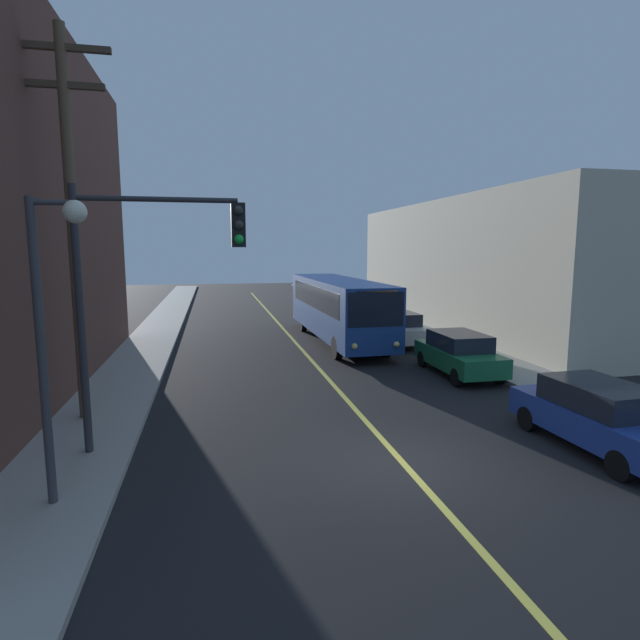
{
  "coord_description": "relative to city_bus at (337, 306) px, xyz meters",
  "views": [
    {
      "loc": [
        -4.06,
        -10.05,
        4.77
      ],
      "look_at": [
        0.0,
        9.03,
        2.0
      ],
      "focal_mm": 28.32,
      "sensor_mm": 36.0,
      "label": 1
    }
  ],
  "objects": [
    {
      "name": "sidewalk_right",
      "position": [
        5.05,
        -5.04,
        -1.74
      ],
      "size": [
        2.5,
        90.0,
        0.15
      ],
      "primitive_type": "cube",
      "color": "gray",
      "rests_on": "ground"
    },
    {
      "name": "sidewalk_left",
      "position": [
        -9.45,
        -5.04,
        -1.74
      ],
      "size": [
        2.5,
        90.0,
        0.15
      ],
      "primitive_type": "cube",
      "color": "gray",
      "rests_on": "ground"
    },
    {
      "name": "traffic_signal_left_corner",
      "position": [
        -7.61,
        -13.19,
        2.49
      ],
      "size": [
        3.75,
        0.48,
        6.0
      ],
      "color": "#2D2D33",
      "rests_on": "sidewalk_left"
    },
    {
      "name": "building_right_warehouse",
      "position": [
        12.29,
        2.89,
        1.94
      ],
      "size": [
        12.0,
        24.56,
        7.53
      ],
      "color": "beige",
      "rests_on": "ground"
    },
    {
      "name": "lane_stripe_center",
      "position": [
        -2.2,
        -0.04,
        -1.81
      ],
      "size": [
        0.16,
        60.0,
        0.01
      ],
      "primitive_type": "cube",
      "color": "#D8CC4C",
      "rests_on": "ground"
    },
    {
      "name": "city_bus",
      "position": [
        0.0,
        0.0,
        0.0
      ],
      "size": [
        2.75,
        12.19,
        3.2
      ],
      "color": "navy",
      "rests_on": "ground"
    },
    {
      "name": "parked_car_blue",
      "position": [
        2.64,
        -15.17,
        -0.98
      ],
      "size": [
        1.96,
        4.46,
        1.62
      ],
      "color": "navy",
      "rests_on": "ground"
    },
    {
      "name": "parked_car_green",
      "position": [
        2.79,
        -7.85,
        -0.98
      ],
      "size": [
        1.85,
        4.42,
        1.62
      ],
      "color": "#196038",
      "rests_on": "ground"
    },
    {
      "name": "parked_car_silver",
      "position": [
        2.75,
        -1.48,
        -0.98
      ],
      "size": [
        1.82,
        4.4,
        1.62
      ],
      "color": "#B7B7BC",
      "rests_on": "ground"
    },
    {
      "name": "utility_pole_near",
      "position": [
        -9.83,
        -10.56,
        3.95
      ],
      "size": [
        2.4,
        0.28,
        10.22
      ],
      "color": "brown",
      "rests_on": "sidewalk_left"
    },
    {
      "name": "street_lamp_left",
      "position": [
        -9.03,
        -15.55,
        1.92
      ],
      "size": [
        0.98,
        0.4,
        5.5
      ],
      "color": "#38383D",
      "rests_on": "sidewalk_left"
    },
    {
      "name": "ground_plane",
      "position": [
        -2.2,
        -15.04,
        -1.82
      ],
      "size": [
        120.0,
        120.0,
        0.0
      ],
      "primitive_type": "plane",
      "color": "black"
    }
  ]
}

